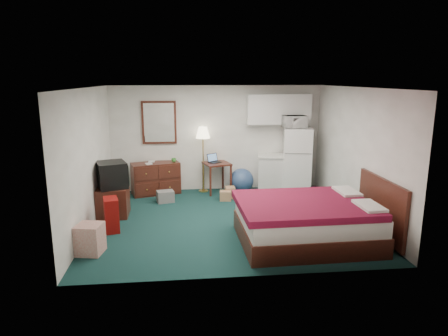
{
  "coord_description": "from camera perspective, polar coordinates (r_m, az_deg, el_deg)",
  "views": [
    {
      "loc": [
        -0.82,
        -7.21,
        2.67
      ],
      "look_at": [
        -0.03,
        0.32,
        0.95
      ],
      "focal_mm": 32.0,
      "sensor_mm": 36.0,
      "label": 1
    }
  ],
  "objects": [
    {
      "name": "book_a",
      "position": [
        9.25,
        -11.17,
        1.12
      ],
      "size": [
        0.15,
        0.06,
        0.2
      ],
      "primitive_type": "imported",
      "rotation": [
        0.0,
        0.0,
        0.31
      ],
      "color": "#A5754D",
      "rests_on": "dresser"
    },
    {
      "name": "cardboard_box_a",
      "position": [
        8.9,
        0.21,
        -3.97
      ],
      "size": [
        0.27,
        0.24,
        0.21
      ],
      "primitive_type": null,
      "rotation": [
        0.0,
        0.0,
        -0.11
      ],
      "color": "#A5754D",
      "rests_on": "floor"
    },
    {
      "name": "tv_stand",
      "position": [
        8.19,
        -15.54,
        -4.61
      ],
      "size": [
        0.59,
        0.64,
        0.58
      ],
      "primitive_type": null,
      "rotation": [
        0.0,
        0.0,
        0.02
      ],
      "color": "#35170D",
      "rests_on": "floor"
    },
    {
      "name": "cardboard_box_b",
      "position": [
        9.09,
        0.87,
        -3.49
      ],
      "size": [
        0.21,
        0.25,
        0.25
      ],
      "primitive_type": null,
      "rotation": [
        0.0,
        0.0,
        0.01
      ],
      "color": "#A5754D",
      "rests_on": "floor"
    },
    {
      "name": "retail_box",
      "position": [
        6.6,
        -18.61,
        -9.58
      ],
      "size": [
        0.44,
        0.44,
        0.47
      ],
      "primitive_type": null,
      "rotation": [
        0.0,
        0.0,
        -0.19
      ],
      "color": "beige",
      "rests_on": "floor"
    },
    {
      "name": "desk",
      "position": [
        9.46,
        -1.03,
        -1.37
      ],
      "size": [
        0.7,
        0.7,
        0.72
      ],
      "primitive_type": null,
      "rotation": [
        0.0,
        0.0,
        0.28
      ],
      "color": "#35170D",
      "rests_on": "floor"
    },
    {
      "name": "walls",
      "position": [
        7.39,
        0.46,
        1.7
      ],
      "size": [
        5.01,
        4.51,
        2.5
      ],
      "color": "beige",
      "rests_on": "floor"
    },
    {
      "name": "floor_lamp",
      "position": [
        9.46,
        -2.99,
        1.21
      ],
      "size": [
        0.42,
        0.42,
        1.55
      ],
      "primitive_type": null,
      "rotation": [
        0.0,
        0.0,
        -0.29
      ],
      "color": "gold",
      "rests_on": "floor"
    },
    {
      "name": "microwave",
      "position": [
        9.36,
        10.05,
        6.71
      ],
      "size": [
        0.54,
        0.33,
        0.35
      ],
      "primitive_type": "imported",
      "rotation": [
        0.0,
        0.0,
        0.09
      ],
      "color": "white",
      "rests_on": "fridge"
    },
    {
      "name": "upper_cabinets",
      "position": [
        9.59,
        7.77,
        8.34
      ],
      "size": [
        1.5,
        0.35,
        0.7
      ],
      "primitive_type": null,
      "color": "silver",
      "rests_on": "walls"
    },
    {
      "name": "crt_tv",
      "position": [
        8.04,
        -15.75,
        -0.93
      ],
      "size": [
        0.71,
        0.73,
        0.5
      ],
      "primitive_type": null,
      "rotation": [
        0.0,
        0.0,
        0.34
      ],
      "color": "black",
      "rests_on": "tv_stand"
    },
    {
      "name": "suitcase",
      "position": [
        7.37,
        -15.77,
        -6.45
      ],
      "size": [
        0.32,
        0.42,
        0.61
      ],
      "primitive_type": null,
      "rotation": [
        0.0,
        0.0,
        0.25
      ],
      "color": "#660303",
      "rests_on": "floor"
    },
    {
      "name": "ceiling",
      "position": [
        7.26,
        0.48,
        11.43
      ],
      "size": [
        5.0,
        4.5,
        0.01
      ],
      "primitive_type": "cube",
      "color": "beige",
      "rests_on": "walls"
    },
    {
      "name": "exercise_ball",
      "position": [
        9.51,
        2.53,
        -1.78
      ],
      "size": [
        0.68,
        0.68,
        0.57
      ],
      "primitive_type": "sphere",
      "rotation": [
        0.0,
        0.0,
        -0.22
      ],
      "color": "navy",
      "rests_on": "floor"
    },
    {
      "name": "mirror",
      "position": [
        9.5,
        -9.25,
        6.44
      ],
      "size": [
        0.8,
        0.06,
        1.0
      ],
      "primitive_type": null,
      "color": "white",
      "rests_on": "walls"
    },
    {
      "name": "book_b",
      "position": [
        9.49,
        -10.79,
        1.43
      ],
      "size": [
        0.15,
        0.02,
        0.2
      ],
      "primitive_type": "imported",
      "rotation": [
        0.0,
        0.0,
        -0.02
      ],
      "color": "#A5754D",
      "rests_on": "dresser"
    },
    {
      "name": "floor",
      "position": [
        7.73,
        0.44,
        -7.43
      ],
      "size": [
        5.0,
        4.5,
        0.01
      ],
      "primitive_type": "cube",
      "color": "#122D31",
      "rests_on": "ground"
    },
    {
      "name": "bed",
      "position": [
        6.78,
        11.64,
        -7.56
      ],
      "size": [
        2.2,
        1.73,
        0.69
      ],
      "primitive_type": null,
      "rotation": [
        0.0,
        0.0,
        0.02
      ],
      "color": "#410813",
      "rests_on": "floor"
    },
    {
      "name": "laptop",
      "position": [
        9.37,
        -1.29,
        1.37
      ],
      "size": [
        0.37,
        0.36,
        0.2
      ],
      "primitive_type": null,
      "rotation": [
        0.0,
        0.0,
        0.61
      ],
      "color": "black",
      "rests_on": "desk"
    },
    {
      "name": "kitchen_counter",
      "position": [
        9.64,
        7.26,
        -0.81
      ],
      "size": [
        0.88,
        0.74,
        0.85
      ],
      "primitive_type": null,
      "rotation": [
        0.0,
        0.0,
        -0.21
      ],
      "color": "silver",
      "rests_on": "floor"
    },
    {
      "name": "headboard",
      "position": [
        7.2,
        21.52,
        -5.28
      ],
      "size": [
        0.06,
        1.56,
        1.0
      ],
      "primitive_type": null,
      "color": "#35170D",
      "rests_on": "walls"
    },
    {
      "name": "file_bin",
      "position": [
        8.87,
        -8.37,
        -4.04
      ],
      "size": [
        0.41,
        0.34,
        0.25
      ],
      "primitive_type": null,
      "rotation": [
        0.0,
        0.0,
        0.23
      ],
      "color": "slate",
      "rests_on": "floor"
    },
    {
      "name": "dresser",
      "position": [
        9.49,
        -9.73,
        -1.44
      ],
      "size": [
        1.18,
        0.78,
        0.74
      ],
      "primitive_type": null,
      "rotation": [
        0.0,
        0.0,
        0.28
      ],
      "color": "#35170D",
      "rests_on": "floor"
    },
    {
      "name": "mug",
      "position": [
        9.42,
        -7.18,
        1.2
      ],
      "size": [
        0.14,
        0.13,
        0.12
      ],
      "primitive_type": "imported",
      "rotation": [
        0.0,
        0.0,
        0.44
      ],
      "color": "green",
      "rests_on": "dresser"
    },
    {
      "name": "fridge",
      "position": [
        9.53,
        10.38,
        1.06
      ],
      "size": [
        0.75,
        0.75,
        1.54
      ],
      "primitive_type": null,
      "rotation": [
        0.0,
        0.0,
        -0.21
      ],
      "color": "white",
      "rests_on": "floor"
    }
  ]
}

